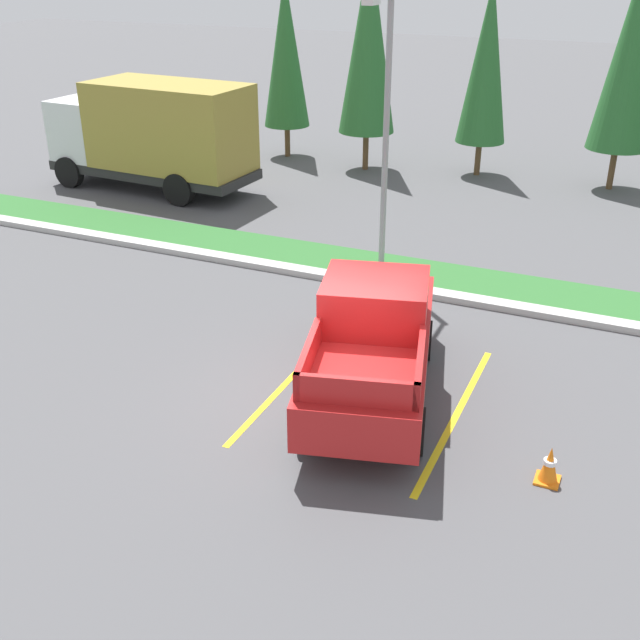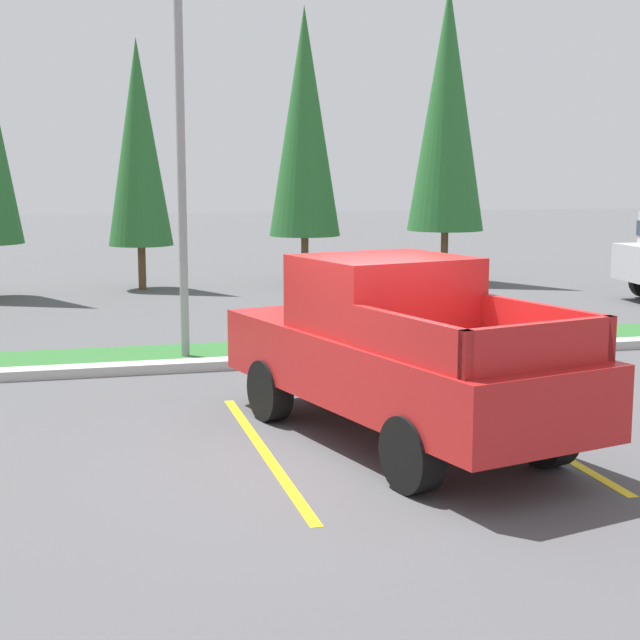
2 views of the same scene
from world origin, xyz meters
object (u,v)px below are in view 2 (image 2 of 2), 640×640
(cypress_tree_right_inner, at_px, (305,123))
(cypress_tree_rightmost, at_px, (447,109))
(street_light, at_px, (182,130))
(pickup_truck_main, at_px, (395,351))
(cypress_tree_center, at_px, (138,143))

(cypress_tree_right_inner, distance_m, cypress_tree_rightmost, 3.88)
(street_light, relative_size, cypress_tree_right_inner, 0.86)
(pickup_truck_main, height_order, cypress_tree_right_inner, cypress_tree_right_inner)
(cypress_tree_right_inner, bearing_deg, pickup_truck_main, -99.81)
(street_light, bearing_deg, cypress_tree_center, 89.89)
(street_light, height_order, cypress_tree_center, cypress_tree_center)
(street_light, distance_m, cypress_tree_rightmost, 12.50)
(pickup_truck_main, distance_m, cypress_tree_right_inner, 15.75)
(pickup_truck_main, xyz_separation_m, cypress_tree_right_inner, (2.63, 15.18, 3.28))
(cypress_tree_center, relative_size, cypress_tree_right_inner, 0.87)
(cypress_tree_center, bearing_deg, cypress_tree_rightmost, -3.53)
(street_light, distance_m, cypress_tree_right_inner, 10.87)
(cypress_tree_right_inner, bearing_deg, cypress_tree_rightmost, -8.30)
(cypress_tree_right_inner, height_order, cypress_tree_rightmost, cypress_tree_rightmost)
(cypress_tree_center, distance_m, cypress_tree_rightmost, 8.26)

